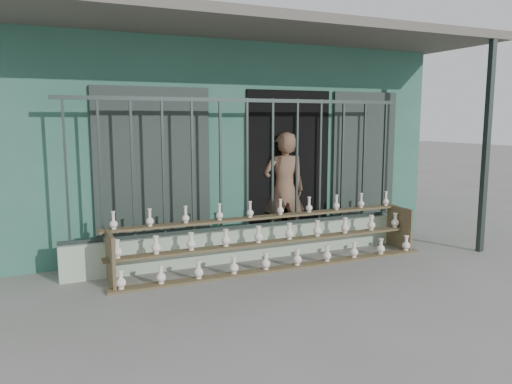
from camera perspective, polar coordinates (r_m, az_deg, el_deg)
name	(u,v)px	position (r m, az deg, el deg)	size (l,w,h in m)	color
ground	(290,286)	(6.03, 3.96, -10.72)	(60.00, 60.00, 0.00)	slate
workshop_building	(187,137)	(9.65, -7.91, 6.20)	(7.40, 6.60, 3.21)	#2E6251
parapet_wall	(247,243)	(7.09, -1.00, -5.88)	(5.00, 0.20, 0.45)	#ACC2A7
security_fence	(247,164)	(6.90, -1.02, 3.20)	(5.00, 0.04, 1.80)	#283330
shelf_rack	(274,239)	(6.79, 2.08, -5.40)	(4.50, 0.68, 0.85)	brown
elderly_woman	(284,190)	(7.64, 3.21, 0.20)	(0.65, 0.43, 1.77)	brown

